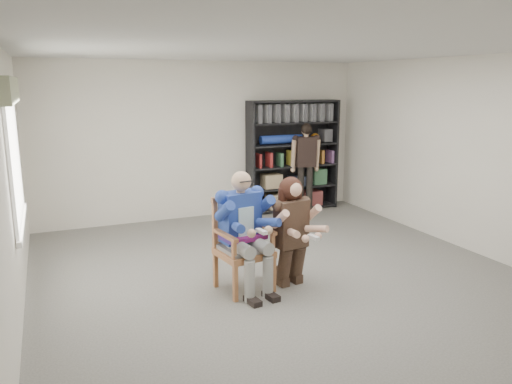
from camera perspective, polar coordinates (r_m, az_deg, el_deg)
name	(u,v)px	position (r m, az deg, el deg)	size (l,w,h in m)	color
room_shell	(292,172)	(5.87, 4.09, 2.34)	(6.00, 7.00, 2.80)	silver
floor	(290,283)	(6.27, 3.89, -10.36)	(6.00, 7.00, 0.01)	#605E59
window_left	(16,155)	(6.21, -25.74, 3.84)	(0.16, 2.00, 1.75)	silver
armchair	(244,245)	(5.89, -1.39, -6.08)	(0.64, 0.62, 1.11)	#A1693F
seated_man	(244,231)	(5.84, -1.40, -4.53)	(0.62, 0.87, 1.44)	navy
kneeling_woman	(293,234)	(5.98, 4.22, -4.75)	(0.56, 0.89, 1.32)	#38291F
bookshelf	(293,156)	(9.57, 4.24, 4.13)	(1.80, 0.38, 2.10)	black
standing_man	(305,168)	(9.44, 5.67, 2.72)	(0.52, 0.29, 1.69)	black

